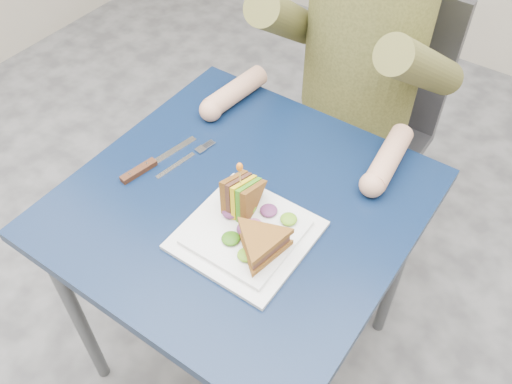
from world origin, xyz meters
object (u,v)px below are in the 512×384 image
Objects in this scene: sandwich_flat at (261,243)px; sandwich_upright at (241,198)px; knife at (146,167)px; fork at (185,160)px; chair at (365,110)px; table at (241,222)px; diner at (366,19)px; plate at (246,234)px.

sandwich_flat is 0.12m from sandwich_upright.
sandwich_flat reaches higher than knife.
fork is at bearing 164.47° from sandwich_upright.
knife is (-0.24, -0.72, 0.20)m from chair.
sandwich_upright reaches higher than table.
chair is at bearing 90.00° from table.
sandwich_flat is 1.09× the size of fork.
fork reaches higher than table.
knife is (-0.24, -0.61, -0.18)m from diner.
plate is 0.07m from sandwich_flat.
plate is (0.07, -0.75, 0.20)m from chair.
fork is (-0.19, 0.03, 0.08)m from table.
fork is at bearing -105.94° from chair.
diner is 0.60m from fork.
sandwich_upright is at bearing 145.46° from sandwich_flat.
chair is at bearing 95.50° from plate.
fork is (-0.21, 0.06, -0.05)m from sandwich_upright.
table is 0.62m from diner.
chair is 0.39m from diner.
fork is at bearing 51.93° from knife.
sandwich_upright reaches higher than knife.
diner is 3.83× the size of sandwich_flat.
sandwich_upright is at bearing -87.91° from chair.
chair is 0.79m from knife.
plate reaches higher than knife.
table is 5.04× the size of sandwich_upright.
table is 0.14m from plate.
sandwich_upright is (-0.10, 0.07, 0.01)m from sandwich_flat.
sandwich_flat is 0.88× the size of knife.
diner reaches higher than plate.
plate is at bearing 155.56° from sandwich_flat.
knife is (-0.06, -0.07, 0.00)m from fork.
table is at bearing -90.00° from diner.
sandwich_upright is at bearing -87.52° from diner.
fork is at bearing -109.05° from diner.
chair is at bearing 71.38° from knife.
diner reaches higher than sandwich_flat.
sandwich_flat is (0.13, -0.10, 0.12)m from table.
table is 0.14m from sandwich_upright.
diner reaches higher than sandwich_upright.
fork is at bearing 157.65° from sandwich_flat.
sandwich_upright is at bearing -52.05° from table.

